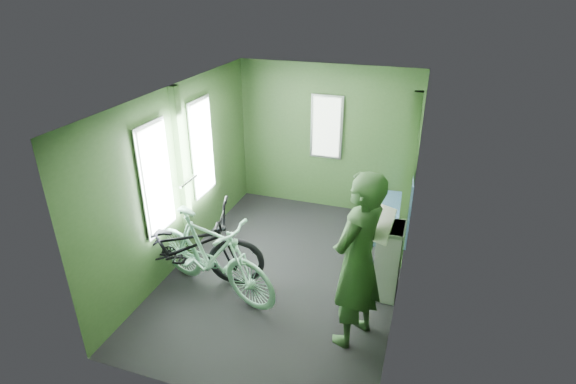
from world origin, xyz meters
name	(u,v)px	position (x,y,z in m)	size (l,w,h in m)	color
room	(283,168)	(-0.04, 0.04, 1.44)	(4.00, 4.02, 2.31)	black
bicycle_black	(185,282)	(-1.12, -0.60, 0.00)	(0.70, 2.01, 1.06)	black
bicycle_mint	(215,293)	(-0.68, -0.66, 0.00)	(0.51, 1.81, 1.09)	#89CCAE
passenger	(357,261)	(1.03, -0.85, 0.95)	(0.69, 0.82, 1.89)	#2D4B29
waste_box	(388,261)	(1.26, -0.03, 0.46)	(0.27, 0.38, 0.93)	gray
bench_seat	(391,215)	(1.15, 1.45, 0.29)	(0.60, 0.97, 0.97)	#2C465E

